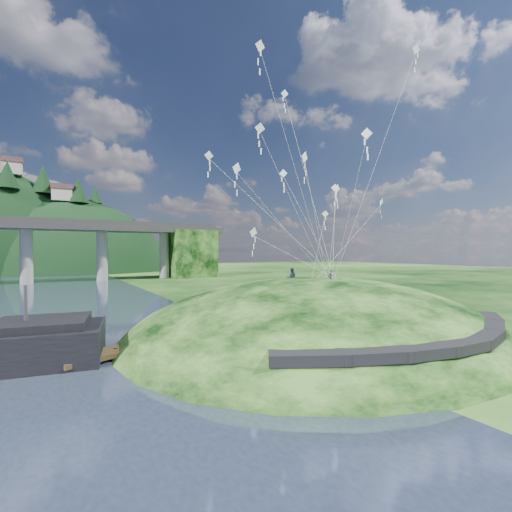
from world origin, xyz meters
TOP-DOWN VIEW (x-y plane):
  - ground at (0.00, 0.00)m, footprint 320.00×320.00m
  - grass_hill at (8.00, 2.00)m, footprint 36.00×32.00m
  - footpath at (7.46, -9.74)m, footprint 22.29×5.84m
  - wooden_dock at (-6.15, 5.03)m, footprint 13.16×6.17m
  - kite_flyers at (7.54, 3.35)m, footprint 2.61×4.37m
  - kite_swarm at (6.67, 1.56)m, footprint 20.92×12.02m

SIDE VIEW (x-z plane):
  - grass_hill at x=8.00m, z-range -8.00..5.00m
  - ground at x=0.00m, z-range 0.00..0.00m
  - wooden_dock at x=-6.15m, z-range -0.06..0.89m
  - footpath at x=7.46m, z-range 1.67..2.50m
  - kite_flyers at x=7.54m, z-range 4.92..6.84m
  - kite_swarm at x=6.67m, z-range 5.94..25.31m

